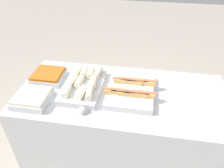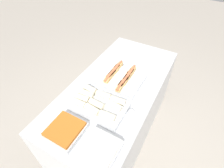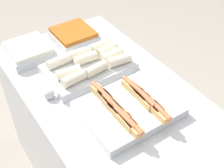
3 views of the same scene
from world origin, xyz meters
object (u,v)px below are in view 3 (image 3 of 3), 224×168
object	(u,v)px
tray_side_back	(73,35)
tray_wraps	(89,66)
tray_side_front	(29,51)
tray_hotdogs	(129,108)
serving_spoon_near	(48,93)

from	to	relation	value
tray_side_back	tray_wraps	bearing A→B (deg)	-13.59
tray_wraps	tray_side_back	xyz separation A→B (m)	(-0.33, 0.08, -0.01)
tray_wraps	tray_side_front	size ratio (longest dim) A/B	1.86
tray_hotdogs	tray_side_front	xyz separation A→B (m)	(-0.72, -0.22, -0.00)
tray_side_back	serving_spoon_near	bearing A→B (deg)	-42.50
tray_wraps	serving_spoon_near	size ratio (longest dim) A/B	2.10
tray_hotdogs	tray_side_back	size ratio (longest dim) A/B	1.74
tray_hotdogs	tray_side_front	world-z (taller)	tray_hotdogs
tray_side_front	tray_side_back	size ratio (longest dim) A/B	1.00
tray_hotdogs	tray_side_back	distance (m)	0.72
tray_hotdogs	tray_wraps	xyz separation A→B (m)	(-0.39, 0.01, 0.00)
tray_hotdogs	tray_wraps	size ratio (longest dim) A/B	0.94
serving_spoon_near	tray_hotdogs	bearing A→B (deg)	40.23
tray_wraps	tray_side_front	xyz separation A→B (m)	(-0.33, -0.22, -0.01)
tray_hotdogs	tray_side_back	xyz separation A→B (m)	(-0.72, 0.09, -0.00)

